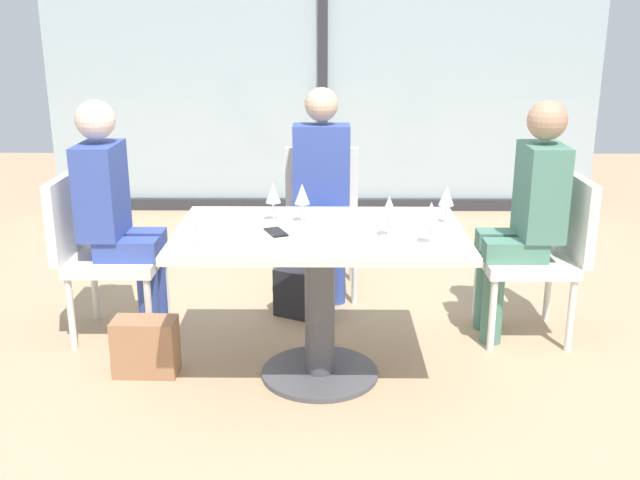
{
  "coord_description": "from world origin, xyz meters",
  "views": [
    {
      "loc": [
        0.03,
        -3.17,
        1.65
      ],
      "look_at": [
        0.0,
        0.1,
        0.65
      ],
      "focal_mm": 40.91,
      "sensor_mm": 36.0,
      "label": 1
    }
  ],
  "objects_px": {
    "cell_phone_on_table": "(276,232)",
    "wine_glass_4": "(431,214)",
    "chair_far_right": "(545,247)",
    "wine_glass_3": "(389,208)",
    "person_far_right": "(527,210)",
    "wine_glass_2": "(273,194)",
    "chair_far_left": "(97,246)",
    "coffee_cup": "(204,235)",
    "handbag_1": "(302,293)",
    "dining_table_main": "(320,269)",
    "person_near_window": "(321,183)",
    "handbag_0": "(146,347)",
    "chair_near_window": "(321,211)",
    "wine_glass_0": "(302,195)",
    "person_far_left": "(115,209)",
    "wine_glass_1": "(446,196)"
  },
  "relations": [
    {
      "from": "cell_phone_on_table",
      "to": "wine_glass_4",
      "type": "bearing_deg",
      "value": -36.56
    },
    {
      "from": "chair_far_right",
      "to": "wine_glass_3",
      "type": "relative_size",
      "value": 4.7
    },
    {
      "from": "person_far_right",
      "to": "wine_glass_2",
      "type": "xyz_separation_m",
      "value": [
        -1.29,
        -0.33,
        0.16
      ]
    },
    {
      "from": "chair_far_left",
      "to": "coffee_cup",
      "type": "relative_size",
      "value": 9.67
    },
    {
      "from": "chair_far_right",
      "to": "wine_glass_2",
      "type": "bearing_deg",
      "value": -166.54
    },
    {
      "from": "person_far_right",
      "to": "handbag_1",
      "type": "xyz_separation_m",
      "value": [
        -1.17,
        0.25,
        -0.56
      ]
    },
    {
      "from": "dining_table_main",
      "to": "handbag_1",
      "type": "height_order",
      "value": "dining_table_main"
    },
    {
      "from": "wine_glass_2",
      "to": "wine_glass_3",
      "type": "xyz_separation_m",
      "value": [
        0.52,
        -0.25,
        0.0
      ]
    },
    {
      "from": "person_near_window",
      "to": "chair_far_right",
      "type": "bearing_deg",
      "value": -28.07
    },
    {
      "from": "dining_table_main",
      "to": "cell_phone_on_table",
      "type": "bearing_deg",
      "value": -164.11
    },
    {
      "from": "wine_glass_3",
      "to": "handbag_0",
      "type": "bearing_deg",
      "value": 173.88
    },
    {
      "from": "person_near_window",
      "to": "person_far_right",
      "type": "height_order",
      "value": "same"
    },
    {
      "from": "chair_near_window",
      "to": "wine_glass_0",
      "type": "xyz_separation_m",
      "value": [
        -0.08,
        -1.09,
        0.37
      ]
    },
    {
      "from": "person_far_left",
      "to": "chair_far_left",
      "type": "bearing_deg",
      "value": 180.0
    },
    {
      "from": "person_near_window",
      "to": "handbag_0",
      "type": "distance_m",
      "value": 1.49
    },
    {
      "from": "chair_far_right",
      "to": "wine_glass_4",
      "type": "xyz_separation_m",
      "value": [
        -0.71,
        -0.7,
        0.37
      ]
    },
    {
      "from": "chair_near_window",
      "to": "handbag_0",
      "type": "xyz_separation_m",
      "value": [
        -0.84,
        -1.2,
        -0.36
      ]
    },
    {
      "from": "person_near_window",
      "to": "wine_glass_0",
      "type": "bearing_deg",
      "value": -94.82
    },
    {
      "from": "person_near_window",
      "to": "wine_glass_4",
      "type": "height_order",
      "value": "person_near_window"
    },
    {
      "from": "wine_glass_2",
      "to": "wine_glass_3",
      "type": "bearing_deg",
      "value": -25.92
    },
    {
      "from": "chair_far_right",
      "to": "handbag_0",
      "type": "distance_m",
      "value": 2.1
    },
    {
      "from": "chair_far_left",
      "to": "wine_glass_0",
      "type": "bearing_deg",
      "value": -18.07
    },
    {
      "from": "handbag_0",
      "to": "wine_glass_2",
      "type": "bearing_deg",
      "value": 13.61
    },
    {
      "from": "person_near_window",
      "to": "wine_glass_0",
      "type": "xyz_separation_m",
      "value": [
        -0.08,
        -0.98,
        0.16
      ]
    },
    {
      "from": "dining_table_main",
      "to": "chair_near_window",
      "type": "height_order",
      "value": "chair_near_window"
    },
    {
      "from": "wine_glass_3",
      "to": "handbag_1",
      "type": "height_order",
      "value": "wine_glass_3"
    },
    {
      "from": "person_near_window",
      "to": "wine_glass_2",
      "type": "xyz_separation_m",
      "value": [
        -0.22,
        -0.96,
        0.16
      ]
    },
    {
      "from": "wine_glass_0",
      "to": "cell_phone_on_table",
      "type": "xyz_separation_m",
      "value": [
        -0.11,
        -0.18,
        -0.13
      ]
    },
    {
      "from": "chair_near_window",
      "to": "wine_glass_3",
      "type": "xyz_separation_m",
      "value": [
        0.3,
        -1.32,
        0.37
      ]
    },
    {
      "from": "wine_glass_4",
      "to": "handbag_1",
      "type": "distance_m",
      "value": 1.32
    },
    {
      "from": "dining_table_main",
      "to": "person_far_right",
      "type": "relative_size",
      "value": 1.04
    },
    {
      "from": "dining_table_main",
      "to": "person_far_right",
      "type": "bearing_deg",
      "value": 24.13
    },
    {
      "from": "wine_glass_2",
      "to": "coffee_cup",
      "type": "distance_m",
      "value": 0.48
    },
    {
      "from": "person_near_window",
      "to": "wine_glass_4",
      "type": "xyz_separation_m",
      "value": [
        0.47,
        -1.32,
        0.16
      ]
    },
    {
      "from": "dining_table_main",
      "to": "person_far_left",
      "type": "xyz_separation_m",
      "value": [
        -1.07,
        0.48,
        0.16
      ]
    },
    {
      "from": "chair_far_right",
      "to": "wine_glass_3",
      "type": "xyz_separation_m",
      "value": [
        -0.88,
        -0.59,
        0.37
      ]
    },
    {
      "from": "person_far_left",
      "to": "coffee_cup",
      "type": "height_order",
      "value": "person_far_left"
    },
    {
      "from": "handbag_0",
      "to": "chair_far_left",
      "type": "bearing_deg",
      "value": 127.87
    },
    {
      "from": "person_far_left",
      "to": "wine_glass_3",
      "type": "bearing_deg",
      "value": -23.22
    },
    {
      "from": "chair_near_window",
      "to": "person_far_left",
      "type": "relative_size",
      "value": 0.69
    },
    {
      "from": "chair_far_left",
      "to": "handbag_1",
      "type": "height_order",
      "value": "chair_far_left"
    },
    {
      "from": "wine_glass_1",
      "to": "dining_table_main",
      "type": "bearing_deg",
      "value": -170.32
    },
    {
      "from": "wine_glass_0",
      "to": "handbag_1",
      "type": "distance_m",
      "value": 0.94
    },
    {
      "from": "chair_far_right",
      "to": "dining_table_main",
      "type": "bearing_deg",
      "value": -157.88
    },
    {
      "from": "chair_far_right",
      "to": "handbag_0",
      "type": "height_order",
      "value": "chair_far_right"
    },
    {
      "from": "wine_glass_0",
      "to": "cell_phone_on_table",
      "type": "relative_size",
      "value": 1.28
    },
    {
      "from": "wine_glass_1",
      "to": "handbag_1",
      "type": "distance_m",
      "value": 1.18
    },
    {
      "from": "dining_table_main",
      "to": "person_near_window",
      "type": "distance_m",
      "value": 1.12
    },
    {
      "from": "chair_far_right",
      "to": "person_far_right",
      "type": "height_order",
      "value": "person_far_right"
    },
    {
      "from": "person_far_left",
      "to": "wine_glass_4",
      "type": "distance_m",
      "value": 1.69
    }
  ]
}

